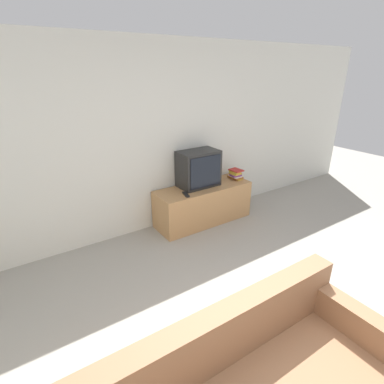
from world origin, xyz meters
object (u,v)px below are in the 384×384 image
at_px(tv_stand, 203,204).
at_px(television, 198,169).
at_px(book_stack, 235,174).
at_px(remote_on_stand, 186,194).

bearing_deg(tv_stand, television, 118.13).
distance_m(television, book_stack, 0.70).
relative_size(tv_stand, book_stack, 6.46).
bearing_deg(tv_stand, remote_on_stand, -161.18).
height_order(television, remote_on_stand, television).
xyz_separation_m(book_stack, remote_on_stand, (-1.02, -0.14, -0.06)).
relative_size(tv_stand, remote_on_stand, 8.10).
xyz_separation_m(tv_stand, remote_on_stand, (-0.40, -0.13, 0.30)).
xyz_separation_m(tv_stand, television, (-0.04, 0.07, 0.56)).
bearing_deg(television, remote_on_stand, -149.50).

